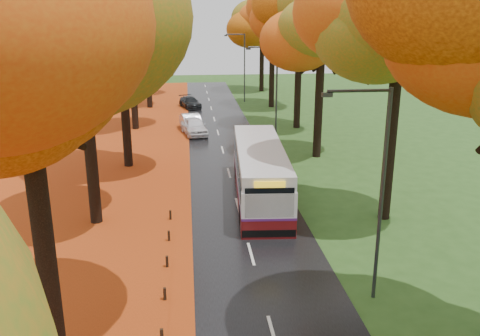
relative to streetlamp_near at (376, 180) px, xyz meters
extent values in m
cube|color=black|center=(-3.95, 17.00, -4.69)|extent=(6.50, 90.00, 0.04)
cube|color=silver|center=(-3.95, 17.00, -4.67)|extent=(0.12, 90.00, 0.01)
cube|color=maroon|center=(-12.95, 17.00, -4.70)|extent=(12.00, 90.00, 0.02)
cube|color=#B74112|center=(-7.00, 17.00, -4.67)|extent=(0.90, 90.00, 0.01)
cylinder|color=black|center=(-10.85, -2.50, -0.43)|extent=(0.60, 0.60, 8.58)
ellipsoid|color=#CD6516|center=(-10.85, -2.50, 4.93)|extent=(9.20, 9.20, 7.18)
cylinder|color=black|center=(-11.45, 8.50, -0.14)|extent=(0.60, 0.60, 9.15)
ellipsoid|color=#CD6516|center=(-11.45, 8.50, 5.58)|extent=(8.00, 8.00, 6.24)
cylinder|color=black|center=(-10.85, 18.50, -0.71)|extent=(0.60, 0.60, 8.00)
ellipsoid|color=#CD6516|center=(-10.85, 18.50, 4.29)|extent=(9.20, 9.20, 7.18)
cylinder|color=black|center=(-11.45, 30.50, -0.43)|extent=(0.60, 0.60, 8.58)
ellipsoid|color=#CD6516|center=(-11.45, 30.50, 4.93)|extent=(8.00, 8.00, 6.24)
cylinder|color=black|center=(-10.85, 41.50, -0.14)|extent=(0.60, 0.60, 9.15)
ellipsoid|color=#CD6516|center=(-10.85, 41.50, 5.58)|extent=(9.20, 9.20, 7.18)
cylinder|color=black|center=(-11.45, 51.50, -0.71)|extent=(0.60, 0.60, 8.00)
ellipsoid|color=#CD6516|center=(-11.45, 51.50, 4.29)|extent=(8.00, 8.00, 6.24)
cylinder|color=black|center=(3.55, 7.50, -0.11)|extent=(0.60, 0.60, 9.22)
ellipsoid|color=orange|center=(3.55, 7.50, 5.65)|extent=(8.20, 8.20, 6.40)
cylinder|color=black|center=(2.95, 19.50, -0.62)|extent=(0.60, 0.60, 8.19)
ellipsoid|color=orange|center=(2.95, 19.50, 4.50)|extent=(9.20, 9.20, 7.18)
cylinder|color=black|center=(3.55, 29.50, -0.36)|extent=(0.60, 0.60, 8.70)
ellipsoid|color=orange|center=(3.55, 29.50, 5.08)|extent=(8.20, 8.20, 6.40)
cylinder|color=black|center=(2.95, 40.50, -0.11)|extent=(0.60, 0.60, 9.22)
ellipsoid|color=orange|center=(2.95, 40.50, 5.65)|extent=(9.20, 9.20, 7.18)
cylinder|color=black|center=(3.55, 52.50, -0.62)|extent=(0.60, 0.60, 8.19)
ellipsoid|color=orange|center=(3.55, 52.50, 4.50)|extent=(8.20, 8.20, 6.40)
cube|color=black|center=(-7.65, -2.00, -4.45)|extent=(0.11, 0.11, 0.52)
cube|color=black|center=(-7.65, 0.60, -4.45)|extent=(0.11, 0.11, 0.52)
cube|color=black|center=(-7.65, 3.20, -4.45)|extent=(0.11, 0.11, 0.52)
cube|color=black|center=(-7.65, 5.80, -4.45)|extent=(0.11, 0.11, 0.52)
cube|color=black|center=(-7.65, 8.40, -4.45)|extent=(0.11, 0.11, 0.52)
cylinder|color=#333538|center=(0.25, 0.00, -0.71)|extent=(0.14, 0.14, 8.00)
cylinder|color=#333538|center=(-0.85, 0.00, 3.19)|extent=(2.20, 0.11, 0.11)
cube|color=#333538|center=(-1.95, 0.00, 3.07)|extent=(0.35, 0.18, 0.14)
cylinder|color=#333538|center=(0.25, 22.00, -0.71)|extent=(0.14, 0.14, 8.00)
cylinder|color=#333538|center=(-0.85, 22.00, 3.19)|extent=(2.20, 0.11, 0.11)
cube|color=#333538|center=(-1.95, 22.00, 3.07)|extent=(0.35, 0.18, 0.14)
cylinder|color=#333538|center=(0.25, 44.00, -0.71)|extent=(0.14, 0.14, 8.00)
cylinder|color=#333538|center=(-0.85, 44.00, 3.19)|extent=(2.20, 0.11, 0.11)
cube|color=#333538|center=(-1.95, 44.00, 3.07)|extent=(0.35, 0.18, 0.14)
cube|color=#5B0E10|center=(-2.54, 11.18, -4.20)|extent=(3.37, 11.73, 0.95)
cube|color=silver|center=(-2.54, 11.18, -3.04)|extent=(3.37, 11.73, 1.37)
cube|color=silver|center=(-2.54, 11.18, -1.99)|extent=(3.30, 11.50, 0.74)
cube|color=#4F1D65|center=(-2.54, 11.18, -3.67)|extent=(3.39, 11.75, 0.13)
cube|color=black|center=(-2.54, 11.18, -2.62)|extent=(3.34, 10.81, 0.90)
cube|color=black|center=(-2.91, 5.43, -2.83)|extent=(2.32, 0.21, 1.47)
cube|color=yellow|center=(-2.91, 5.43, -1.91)|extent=(1.45, 0.15, 0.29)
cube|color=black|center=(-2.91, 5.45, -4.38)|extent=(2.58, 0.28, 0.37)
cylinder|color=black|center=(-3.99, 7.32, -4.15)|extent=(0.36, 1.07, 1.05)
cylinder|color=black|center=(-1.60, 7.17, -4.15)|extent=(0.36, 1.07, 1.05)
cylinder|color=black|center=(-3.52, 14.72, -4.15)|extent=(0.36, 1.07, 1.05)
cylinder|color=black|center=(-1.13, 14.57, -4.15)|extent=(0.36, 1.07, 1.05)
imported|color=white|center=(-6.06, 27.44, -3.92)|extent=(2.60, 4.69, 1.51)
imported|color=#9DA0A5|center=(-6.30, 29.02, -3.94)|extent=(2.30, 4.67, 1.47)
imported|color=black|center=(-6.30, 40.64, -4.06)|extent=(2.83, 4.53, 1.22)
camera|label=1|loc=(-6.57, -16.44, 5.71)|focal=38.00mm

